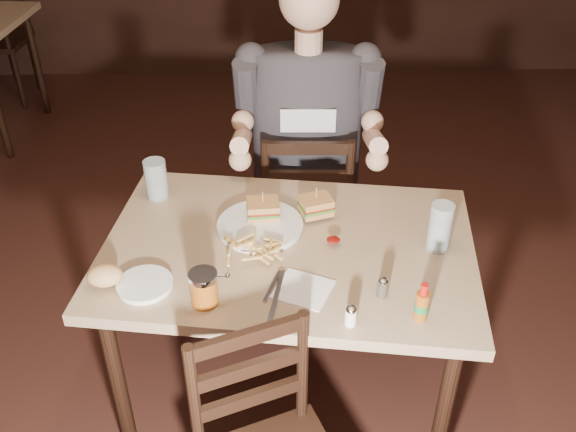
{
  "coord_description": "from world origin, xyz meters",
  "views": [
    {
      "loc": [
        0.2,
        -1.47,
        2.04
      ],
      "look_at": [
        0.24,
        0.23,
        0.85
      ],
      "focal_mm": 40.0,
      "sensor_mm": 36.0,
      "label": 1
    }
  ],
  "objects_px": {
    "diner": "(308,106)",
    "dinner_plate": "(260,227)",
    "glass_right": "(440,227)",
    "side_plate": "(145,285)",
    "syrup_dispenser": "(204,288)",
    "chair_far": "(305,210)",
    "glass_left": "(156,179)",
    "main_table": "(288,265)",
    "hot_sauce": "(422,302)"
  },
  "relations": [
    {
      "from": "chair_far",
      "to": "main_table",
      "type": "bearing_deg",
      "value": 83.79
    },
    {
      "from": "chair_far",
      "to": "dinner_plate",
      "type": "distance_m",
      "value": 0.7
    },
    {
      "from": "chair_far",
      "to": "dinner_plate",
      "type": "relative_size",
      "value": 3.14
    },
    {
      "from": "glass_right",
      "to": "side_plate",
      "type": "relative_size",
      "value": 1.02
    },
    {
      "from": "main_table",
      "to": "diner",
      "type": "xyz_separation_m",
      "value": [
        0.09,
        0.62,
        0.28
      ]
    },
    {
      "from": "glass_right",
      "to": "hot_sauce",
      "type": "xyz_separation_m",
      "value": [
        -0.12,
        -0.32,
        -0.02
      ]
    },
    {
      "from": "chair_far",
      "to": "glass_right",
      "type": "relative_size",
      "value": 5.33
    },
    {
      "from": "dinner_plate",
      "to": "hot_sauce",
      "type": "bearing_deg",
      "value": -44.15
    },
    {
      "from": "main_table",
      "to": "chair_far",
      "type": "height_order",
      "value": "chair_far"
    },
    {
      "from": "dinner_plate",
      "to": "syrup_dispenser",
      "type": "xyz_separation_m",
      "value": [
        -0.16,
        -0.36,
        0.05
      ]
    },
    {
      "from": "main_table",
      "to": "chair_far",
      "type": "relative_size",
      "value": 1.47
    },
    {
      "from": "side_plate",
      "to": "diner",
      "type": "bearing_deg",
      "value": 57.38
    },
    {
      "from": "main_table",
      "to": "dinner_plate",
      "type": "xyz_separation_m",
      "value": [
        -0.09,
        0.09,
        0.09
      ]
    },
    {
      "from": "syrup_dispenser",
      "to": "side_plate",
      "type": "bearing_deg",
      "value": 166.89
    },
    {
      "from": "glass_left",
      "to": "side_plate",
      "type": "bearing_deg",
      "value": -86.64
    },
    {
      "from": "glass_right",
      "to": "side_plate",
      "type": "distance_m",
      "value": 0.93
    },
    {
      "from": "chair_far",
      "to": "glass_left",
      "type": "bearing_deg",
      "value": 35.84
    },
    {
      "from": "hot_sauce",
      "to": "main_table",
      "type": "bearing_deg",
      "value": 136.06
    },
    {
      "from": "diner",
      "to": "dinner_plate",
      "type": "distance_m",
      "value": 0.59
    },
    {
      "from": "glass_right",
      "to": "syrup_dispenser",
      "type": "xyz_separation_m",
      "value": [
        -0.72,
        -0.24,
        -0.03
      ]
    },
    {
      "from": "side_plate",
      "to": "dinner_plate",
      "type": "bearing_deg",
      "value": 40.05
    },
    {
      "from": "hot_sauce",
      "to": "dinner_plate",
      "type": "bearing_deg",
      "value": 135.85
    },
    {
      "from": "chair_far",
      "to": "diner",
      "type": "bearing_deg",
      "value": 90.0
    },
    {
      "from": "syrup_dispenser",
      "to": "side_plate",
      "type": "height_order",
      "value": "syrup_dispenser"
    },
    {
      "from": "main_table",
      "to": "dinner_plate",
      "type": "height_order",
      "value": "dinner_plate"
    },
    {
      "from": "dinner_plate",
      "to": "diner",
      "type": "bearing_deg",
      "value": 70.98
    },
    {
      "from": "glass_right",
      "to": "diner",
      "type": "bearing_deg",
      "value": 120.6
    },
    {
      "from": "main_table",
      "to": "chair_far",
      "type": "xyz_separation_m",
      "value": [
        0.09,
        0.68,
        -0.25
      ]
    },
    {
      "from": "glass_right",
      "to": "chair_far",
      "type": "bearing_deg",
      "value": 118.61
    },
    {
      "from": "side_plate",
      "to": "chair_far",
      "type": "bearing_deg",
      "value": 58.9
    },
    {
      "from": "chair_far",
      "to": "diner",
      "type": "xyz_separation_m",
      "value": [
        -0.0,
        -0.05,
        0.52
      ]
    },
    {
      "from": "hot_sauce",
      "to": "syrup_dispenser",
      "type": "xyz_separation_m",
      "value": [
        -0.61,
        0.08,
        -0.01
      ]
    },
    {
      "from": "diner",
      "to": "side_plate",
      "type": "bearing_deg",
      "value": -121.04
    },
    {
      "from": "chair_far",
      "to": "glass_right",
      "type": "xyz_separation_m",
      "value": [
        0.38,
        -0.7,
        0.41
      ]
    },
    {
      "from": "glass_right",
      "to": "side_plate",
      "type": "height_order",
      "value": "glass_right"
    },
    {
      "from": "main_table",
      "to": "diner",
      "type": "distance_m",
      "value": 0.69
    },
    {
      "from": "main_table",
      "to": "side_plate",
      "type": "distance_m",
      "value": 0.48
    },
    {
      "from": "glass_left",
      "to": "syrup_dispenser",
      "type": "height_order",
      "value": "glass_left"
    },
    {
      "from": "glass_left",
      "to": "hot_sauce",
      "type": "xyz_separation_m",
      "value": [
        0.82,
        -0.65,
        -0.01
      ]
    },
    {
      "from": "diner",
      "to": "glass_right",
      "type": "bearing_deg",
      "value": -57.82
    },
    {
      "from": "diner",
      "to": "glass_left",
      "type": "relative_size",
      "value": 6.99
    },
    {
      "from": "dinner_plate",
      "to": "glass_left",
      "type": "xyz_separation_m",
      "value": [
        -0.37,
        0.21,
        0.06
      ]
    },
    {
      "from": "hot_sauce",
      "to": "glass_left",
      "type": "bearing_deg",
      "value": 141.8
    },
    {
      "from": "glass_left",
      "to": "syrup_dispenser",
      "type": "xyz_separation_m",
      "value": [
        0.21,
        -0.56,
        -0.02
      ]
    },
    {
      "from": "glass_left",
      "to": "glass_right",
      "type": "xyz_separation_m",
      "value": [
        0.94,
        -0.33,
        0.01
      ]
    },
    {
      "from": "dinner_plate",
      "to": "main_table",
      "type": "bearing_deg",
      "value": -44.96
    },
    {
      "from": "hot_sauce",
      "to": "side_plate",
      "type": "bearing_deg",
      "value": 169.06
    },
    {
      "from": "glass_right",
      "to": "main_table",
      "type": "bearing_deg",
      "value": 176.65
    },
    {
      "from": "chair_far",
      "to": "syrup_dispenser",
      "type": "height_order",
      "value": "chair_far"
    },
    {
      "from": "chair_far",
      "to": "side_plate",
      "type": "bearing_deg",
      "value": 60.48
    }
  ]
}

